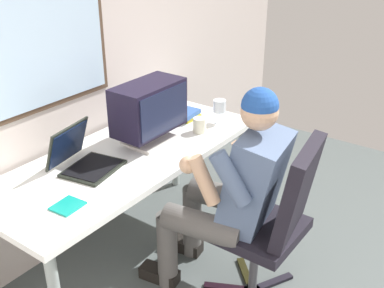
# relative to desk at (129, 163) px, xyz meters

# --- Properties ---
(wall_rear) EXTENTS (4.70, 0.08, 2.80)m
(wall_rear) POSITION_rel_desk_xyz_m (0.10, 0.43, 0.75)
(wall_rear) COLOR beige
(wall_rear) RESTS_ON ground
(desk) EXTENTS (1.82, 0.74, 0.73)m
(desk) POSITION_rel_desk_xyz_m (0.00, 0.00, 0.00)
(desk) COLOR #8E9A97
(desk) RESTS_ON ground
(office_chair) EXTENTS (0.55, 0.57, 1.01)m
(office_chair) POSITION_rel_desk_xyz_m (0.14, -0.93, -0.08)
(office_chair) COLOR black
(office_chair) RESTS_ON ground
(person_seated) EXTENTS (0.57, 0.84, 1.26)m
(person_seated) POSITION_rel_desk_xyz_m (0.10, -0.66, 0.01)
(person_seated) COLOR #53514F
(person_seated) RESTS_ON ground
(crt_monitor) EXTENTS (0.46, 0.25, 0.38)m
(crt_monitor) POSITION_rel_desk_xyz_m (0.19, -0.01, 0.30)
(crt_monitor) COLOR beige
(crt_monitor) RESTS_ON desk
(laptop) EXTENTS (0.37, 0.38, 0.24)m
(laptop) POSITION_rel_desk_xyz_m (-0.28, 0.08, 0.14)
(laptop) COLOR black
(laptop) RESTS_ON desk
(wine_glass) EXTENTS (0.09, 0.09, 0.17)m
(wine_glass) POSITION_rel_desk_xyz_m (0.70, -0.20, 0.19)
(wine_glass) COLOR silver
(wine_glass) RESTS_ON desk
(book_stack) EXTENTS (0.20, 0.14, 0.06)m
(book_stack) POSITION_rel_desk_xyz_m (0.62, 0.03, 0.10)
(book_stack) COLOR #A39723
(book_stack) RESTS_ON desk
(cd_case) EXTENTS (0.15, 0.14, 0.01)m
(cd_case) POSITION_rel_desk_xyz_m (-0.60, -0.16, 0.08)
(cd_case) COLOR #118F81
(cd_case) RESTS_ON desk
(coffee_mug) EXTENTS (0.09, 0.09, 0.10)m
(coffee_mug) POSITION_rel_desk_xyz_m (0.50, -0.17, 0.12)
(coffee_mug) COLOR beige
(coffee_mug) RESTS_ON desk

